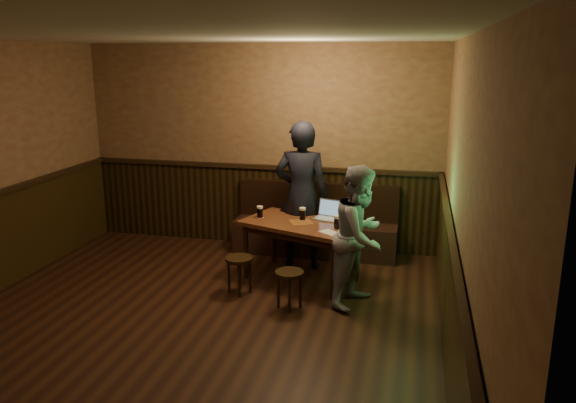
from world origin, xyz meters
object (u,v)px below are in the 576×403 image
at_px(pint_left, 260,212).
at_px(stool_left, 239,264).
at_px(person_suit, 302,195).
at_px(pint_right, 337,222).
at_px(pint_mid, 302,214).
at_px(laptop, 329,214).
at_px(stool_right, 289,279).
at_px(bench, 315,231).
at_px(pub_table, 301,230).
at_px(person_grey, 360,236).

bearing_deg(pint_left, stool_left, -96.60).
bearing_deg(person_suit, pint_right, 130.19).
distance_m(stool_left, pint_mid, 0.99).
bearing_deg(pint_mid, laptop, 23.03).
relative_size(stool_right, pint_mid, 2.68).
bearing_deg(pint_mid, pint_right, -29.91).
relative_size(bench, pint_mid, 14.16).
relative_size(pub_table, stool_left, 3.57).
relative_size(bench, laptop, 5.99).
bearing_deg(stool_right, laptop, 76.34).
bearing_deg(laptop, pint_mid, -142.16).
bearing_deg(person_suit, pub_table, 99.36).
xyz_separation_m(pub_table, stool_right, (0.04, -0.81, -0.29)).
relative_size(pub_table, person_suit, 0.81).
relative_size(pint_left, pint_right, 0.93).
distance_m(pint_right, laptop, 0.42).
relative_size(pint_right, person_grey, 0.10).
height_order(laptop, person_grey, person_grey).
height_order(pub_table, person_grey, person_grey).
height_order(pub_table, person_suit, person_suit).
height_order(stool_right, person_grey, person_grey).
xyz_separation_m(laptop, person_suit, (-0.38, 0.21, 0.16)).
bearing_deg(stool_right, pint_right, 57.72).
relative_size(stool_right, laptop, 1.13).
height_order(pint_left, laptop, laptop).
relative_size(pint_mid, laptop, 0.42).
height_order(stool_right, person_suit, person_suit).
bearing_deg(pint_left, person_grey, -24.80).
distance_m(bench, pub_table, 1.02).
bearing_deg(stool_left, pint_left, 83.40).
height_order(pint_mid, pint_right, pint_right).
xyz_separation_m(stool_left, person_grey, (1.35, 0.03, 0.43)).
distance_m(stool_left, laptop, 1.26).
bearing_deg(stool_right, person_grey, 22.59).
distance_m(stool_left, person_grey, 1.42).
distance_m(pint_right, person_suit, 0.81).
bearing_deg(pint_right, pub_table, 159.77).
height_order(stool_left, person_grey, person_grey).
xyz_separation_m(stool_left, pint_right, (1.05, 0.39, 0.46)).
distance_m(pint_mid, laptop, 0.32).
relative_size(bench, person_grey, 1.43).
xyz_separation_m(pint_mid, pint_right, (0.45, -0.26, 0.00)).
distance_m(laptop, person_suit, 0.46).
distance_m(pint_left, laptop, 0.83).
distance_m(bench, stool_right, 1.78).
relative_size(stool_right, pint_right, 2.63).
bearing_deg(pint_right, stool_right, -122.28).
relative_size(stool_right, person_grey, 0.27).
xyz_separation_m(stool_right, pint_left, (-0.57, 0.88, 0.46)).
height_order(pint_left, person_suit, person_suit).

